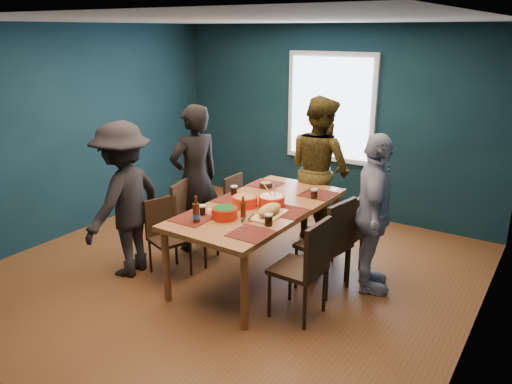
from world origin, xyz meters
TOP-DOWN VIEW (x-y plane):
  - room at (0.00, 0.27)m, footprint 5.01×5.01m
  - dining_table at (0.28, 0.14)m, footprint 1.10×2.15m
  - chair_left_far at (-0.46, 0.82)m, footprint 0.39×0.39m
  - chair_left_mid at (-0.62, 0.02)m, footprint 0.52×0.52m
  - chair_left_near at (-0.63, -0.37)m, footprint 0.49×0.49m
  - chair_right_far at (1.09, 0.67)m, footprint 0.44×0.44m
  - chair_right_mid at (1.10, 0.21)m, footprint 0.53×0.53m
  - chair_right_near at (1.12, -0.37)m, footprint 0.46×0.46m
  - person_far_left at (-0.76, 0.31)m, footprint 0.62×0.76m
  - person_back at (0.35, 1.46)m, footprint 1.11×1.01m
  - person_right at (1.42, 0.49)m, footprint 0.75×1.06m
  - person_near_left at (-0.98, -0.61)m, footprint 0.77×1.18m
  - bowl_salad at (0.16, 0.04)m, footprint 0.27×0.27m
  - bowl_dumpling at (0.39, 0.20)m, footprint 0.28×0.28m
  - bowl_herbs at (0.18, -0.37)m, footprint 0.26×0.26m
  - cutting_board at (0.53, -0.07)m, footprint 0.28×0.56m
  - small_bowl at (-0.01, 0.73)m, footprint 0.15×0.15m
  - beer_bottle_a at (0.02, -0.61)m, footprint 0.07×0.07m
  - beer_bottle_b at (0.32, -0.23)m, footprint 0.06×0.06m
  - cola_glass_a at (-0.06, -0.42)m, footprint 0.08×0.08m
  - cola_glass_b at (0.66, -0.29)m, footprint 0.08×0.08m
  - cola_glass_c at (0.66, 0.68)m, footprint 0.08×0.08m
  - cola_glass_d at (-0.16, 0.29)m, footprint 0.08×0.08m
  - napkin_a at (0.62, 0.22)m, footprint 0.14×0.14m
  - napkin_b at (-0.05, -0.21)m, footprint 0.16×0.16m
  - napkin_c at (0.61, -0.53)m, footprint 0.19×0.19m

SIDE VIEW (x-z plane):
  - chair_left_near at x=-0.63m, z-range 0.07..0.92m
  - chair_left_far at x=-0.46m, z-range 0.07..0.92m
  - chair_right_far at x=1.09m, z-range 0.08..0.99m
  - chair_left_mid at x=-0.62m, z-range 0.08..1.02m
  - chair_right_near at x=1.12m, z-range 0.08..1.07m
  - chair_right_mid at x=1.10m, z-range 0.08..1.09m
  - dining_table at x=0.28m, z-range 0.33..1.14m
  - napkin_a at x=0.62m, z-range 0.81..0.81m
  - napkin_b at x=-0.05m, z-range 0.81..0.81m
  - napkin_c at x=0.61m, z-range 0.81..0.81m
  - person_right at x=1.42m, z-range 0.00..1.67m
  - small_bowl at x=-0.01m, z-range 0.81..0.88m
  - person_near_left at x=-0.98m, z-range 0.00..1.71m
  - cutting_board at x=0.53m, z-range 0.81..0.93m
  - cola_glass_a at x=-0.06m, z-range 0.82..0.92m
  - cola_glass_d at x=-0.16m, z-range 0.82..0.92m
  - bowl_salad at x=0.16m, z-range 0.81..0.93m
  - cola_glass_c at x=0.66m, z-range 0.82..0.93m
  - bowl_herbs at x=0.18m, z-range 0.81..0.93m
  - cola_glass_b at x=0.66m, z-range 0.82..0.93m
  - bowl_dumpling at x=0.39m, z-range 0.74..1.01m
  - beer_bottle_b at x=0.32m, z-range 0.79..1.00m
  - person_far_left at x=-0.76m, z-range 0.00..1.80m
  - beer_bottle_a at x=0.02m, z-range 0.77..1.05m
  - person_back at x=0.35m, z-range 0.00..1.85m
  - room at x=0.00m, z-range 0.01..2.73m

